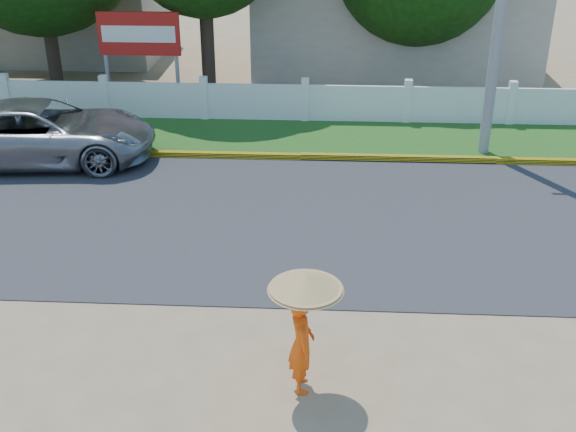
# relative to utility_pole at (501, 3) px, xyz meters

# --- Properties ---
(ground) EXTENTS (120.00, 120.00, 0.00)m
(ground) POSITION_rel_utility_pole_xyz_m (-4.82, -8.81, -3.86)
(ground) COLOR #9E8460
(ground) RESTS_ON ground
(road) EXTENTS (60.00, 7.00, 0.02)m
(road) POSITION_rel_utility_pole_xyz_m (-4.82, -4.31, -3.85)
(road) COLOR #38383A
(road) RESTS_ON ground
(grass_verge) EXTENTS (60.00, 3.50, 0.03)m
(grass_verge) POSITION_rel_utility_pole_xyz_m (-4.82, 0.94, -3.85)
(grass_verge) COLOR #2D601E
(grass_verge) RESTS_ON ground
(curb) EXTENTS (40.00, 0.18, 0.16)m
(curb) POSITION_rel_utility_pole_xyz_m (-4.82, -0.76, -3.78)
(curb) COLOR yellow
(curb) RESTS_ON ground
(fence) EXTENTS (40.00, 0.10, 1.10)m
(fence) POSITION_rel_utility_pole_xyz_m (-4.82, 2.39, -3.31)
(fence) COLOR silver
(fence) RESTS_ON ground
(building_near) EXTENTS (10.00, 6.00, 3.20)m
(building_near) POSITION_rel_utility_pole_xyz_m (-1.82, 9.19, -2.26)
(building_near) COLOR #B7AD99
(building_near) RESTS_ON ground
(building_far) EXTENTS (8.00, 5.00, 2.80)m
(building_far) POSITION_rel_utility_pole_xyz_m (-14.82, 10.19, -2.46)
(building_far) COLOR #B7AD99
(building_far) RESTS_ON ground
(utility_pole) EXTENTS (0.28, 0.28, 7.72)m
(utility_pole) POSITION_rel_utility_pole_xyz_m (0.00, 0.00, 0.00)
(utility_pole) COLOR gray
(utility_pole) RESTS_ON ground
(vehicle) EXTENTS (5.86, 3.15, 1.56)m
(vehicle) POSITION_rel_utility_pole_xyz_m (-11.36, -1.25, -3.08)
(vehicle) COLOR gray
(vehicle) RESTS_ON ground
(monk_with_parasol) EXTENTS (1.06, 1.06, 1.92)m
(monk_with_parasol) POSITION_rel_utility_pole_xyz_m (-4.44, -9.85, -2.61)
(monk_with_parasol) COLOR #FF540D
(monk_with_parasol) RESTS_ON ground
(billboard) EXTENTS (2.50, 0.13, 2.95)m
(billboard) POSITION_rel_utility_pole_xyz_m (-9.90, 3.48, -1.72)
(billboard) COLOR gray
(billboard) RESTS_ON ground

